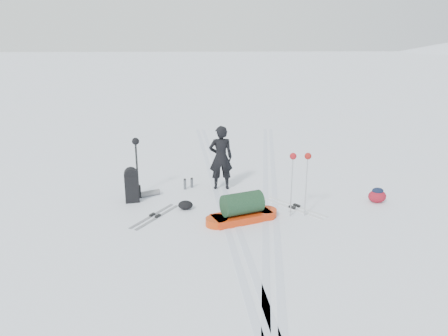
% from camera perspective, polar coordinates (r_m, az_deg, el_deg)
% --- Properties ---
extents(ground, '(200.00, 200.00, 0.00)m').
position_cam_1_polar(ground, '(10.75, 0.15, -4.95)').
color(ground, white).
rests_on(ground, ground).
extents(snow_hill_backdrop, '(359.50, 192.00, 162.45)m').
position_cam_1_polar(snow_hill_backdrop, '(134.77, 27.10, -17.88)').
color(snow_hill_backdrop, white).
rests_on(snow_hill_backdrop, ground).
extents(ski_tracks, '(3.38, 17.97, 0.01)m').
position_cam_1_polar(ski_tracks, '(11.60, 2.94, -3.25)').
color(ski_tracks, silver).
rests_on(ski_tracks, ground).
extents(skier, '(0.66, 0.46, 1.74)m').
position_cam_1_polar(skier, '(11.66, -0.42, 1.35)').
color(skier, black).
rests_on(skier, ground).
extents(pulk_sled, '(1.80, 1.10, 0.67)m').
position_cam_1_polar(pulk_sled, '(9.83, 2.37, -5.52)').
color(pulk_sled, red).
rests_on(pulk_sled, ground).
extents(expedition_rucksack, '(0.86, 0.72, 0.88)m').
position_cam_1_polar(expedition_rucksack, '(11.14, -11.67, -2.27)').
color(expedition_rucksack, black).
rests_on(expedition_rucksack, ground).
extents(ski_poles_black, '(0.19, 0.20, 1.51)m').
position_cam_1_polar(ski_poles_black, '(11.41, -11.43, 2.55)').
color(ski_poles_black, black).
rests_on(ski_poles_black, ground).
extents(ski_poles_silver, '(0.48, 0.16, 1.51)m').
position_cam_1_polar(ski_poles_silver, '(9.89, 9.91, 0.58)').
color(ski_poles_silver, '#ADB0B4').
rests_on(ski_poles_silver, ground).
extents(touring_skis_grey, '(1.02, 1.49, 0.06)m').
position_cam_1_polar(touring_skis_grey, '(10.25, -9.00, -6.23)').
color(touring_skis_grey, '#95989D').
rests_on(touring_skis_grey, ground).
extents(touring_skis_white, '(1.34, 1.53, 0.07)m').
position_cam_1_polar(touring_skis_white, '(10.75, 9.18, -5.09)').
color(touring_skis_white, silver).
rests_on(touring_skis_white, ground).
extents(rope_coil, '(0.52, 0.52, 0.05)m').
position_cam_1_polar(rope_coil, '(10.21, 2.81, -6.04)').
color(rope_coil, '#53ACCA').
rests_on(rope_coil, ground).
extents(small_daypack, '(0.53, 0.46, 0.39)m').
position_cam_1_polar(small_daypack, '(11.54, 19.39, -3.39)').
color(small_daypack, maroon).
rests_on(small_daypack, ground).
extents(thermos_pair, '(0.27, 0.22, 0.30)m').
position_cam_1_polar(thermos_pair, '(11.93, -4.69, -2.03)').
color(thermos_pair, '#5A5D61').
rests_on(thermos_pair, ground).
extents(stuff_sack, '(0.42, 0.37, 0.22)m').
position_cam_1_polar(stuff_sack, '(10.53, -5.06, -4.85)').
color(stuff_sack, black).
rests_on(stuff_sack, ground).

